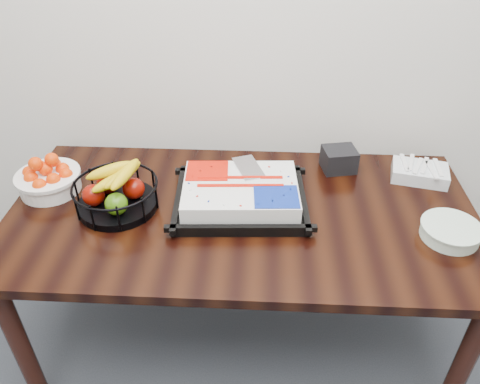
{
  "coord_description": "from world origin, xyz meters",
  "views": [
    {
      "loc": [
        0.07,
        0.58,
        1.86
      ],
      "look_at": [
        -0.01,
        2.01,
        0.83
      ],
      "focal_mm": 35.0,
      "sensor_mm": 36.0,
      "label": 1
    }
  ],
  "objects_px": {
    "tangerine_bowl": "(48,176)",
    "plate_stack": "(450,231)",
    "cake_tray": "(240,194)",
    "napkin_box": "(339,159)",
    "table": "(242,228)",
    "fruit_basket": "(116,193)"
  },
  "relations": [
    {
      "from": "table",
      "to": "cake_tray",
      "type": "height_order",
      "value": "cake_tray"
    },
    {
      "from": "table",
      "to": "cake_tray",
      "type": "xyz_separation_m",
      "value": [
        -0.01,
        0.04,
        0.13
      ]
    },
    {
      "from": "cake_tray",
      "to": "fruit_basket",
      "type": "relative_size",
      "value": 1.62
    },
    {
      "from": "table",
      "to": "cake_tray",
      "type": "distance_m",
      "value": 0.14
    },
    {
      "from": "table",
      "to": "tangerine_bowl",
      "type": "distance_m",
      "value": 0.81
    },
    {
      "from": "cake_tray",
      "to": "napkin_box",
      "type": "xyz_separation_m",
      "value": [
        0.41,
        0.28,
        0.0
      ]
    },
    {
      "from": "napkin_box",
      "to": "plate_stack",
      "type": "bearing_deg",
      "value": -51.44
    },
    {
      "from": "cake_tray",
      "to": "plate_stack",
      "type": "xyz_separation_m",
      "value": [
        0.76,
        -0.16,
        -0.02
      ]
    },
    {
      "from": "tangerine_bowl",
      "to": "plate_stack",
      "type": "height_order",
      "value": "tangerine_bowl"
    },
    {
      "from": "cake_tray",
      "to": "fruit_basket",
      "type": "distance_m",
      "value": 0.47
    },
    {
      "from": "table",
      "to": "fruit_basket",
      "type": "distance_m",
      "value": 0.51
    },
    {
      "from": "fruit_basket",
      "to": "plate_stack",
      "type": "relative_size",
      "value": 1.52
    },
    {
      "from": "cake_tray",
      "to": "tangerine_bowl",
      "type": "height_order",
      "value": "tangerine_bowl"
    },
    {
      "from": "tangerine_bowl",
      "to": "napkin_box",
      "type": "relative_size",
      "value": 1.87
    },
    {
      "from": "tangerine_bowl",
      "to": "plate_stack",
      "type": "xyz_separation_m",
      "value": [
        1.53,
        -0.21,
        -0.04
      ]
    },
    {
      "from": "plate_stack",
      "to": "fruit_basket",
      "type": "bearing_deg",
      "value": 174.9
    },
    {
      "from": "cake_tray",
      "to": "plate_stack",
      "type": "bearing_deg",
      "value": -11.66
    },
    {
      "from": "plate_stack",
      "to": "napkin_box",
      "type": "distance_m",
      "value": 0.55
    },
    {
      "from": "table",
      "to": "plate_stack",
      "type": "height_order",
      "value": "plate_stack"
    },
    {
      "from": "fruit_basket",
      "to": "napkin_box",
      "type": "height_order",
      "value": "fruit_basket"
    },
    {
      "from": "tangerine_bowl",
      "to": "cake_tray",
      "type": "bearing_deg",
      "value": -3.98
    },
    {
      "from": "plate_stack",
      "to": "napkin_box",
      "type": "xyz_separation_m",
      "value": [
        -0.34,
        0.43,
        0.02
      ]
    }
  ]
}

